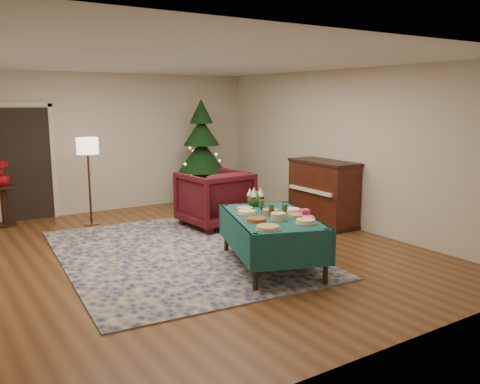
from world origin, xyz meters
TOP-DOWN VIEW (x-y plane):
  - room_shell at (0.00, 0.00)m, footprint 7.00×7.00m
  - doorway at (-1.60, 3.48)m, footprint 1.08×0.04m
  - rug at (-0.20, 0.08)m, footprint 3.55×4.46m
  - buffet_table at (0.56, -1.12)m, footprint 1.57×2.02m
  - platter_0 at (0.11, -1.66)m, footprint 0.32×0.32m
  - platter_1 at (0.66, -1.69)m, footprint 0.27×0.27m
  - platter_2 at (0.21, -1.28)m, footprint 0.28×0.28m
  - platter_3 at (0.49, -1.36)m, footprint 0.22×0.22m
  - platter_4 at (0.79, -1.34)m, footprint 0.23×0.23m
  - platter_5 at (0.35, -0.86)m, footprint 0.27×0.27m
  - platter_6 at (0.61, -1.04)m, footprint 0.26×0.26m
  - platter_7 at (0.95, -1.06)m, footprint 0.28×0.28m
  - platter_8 at (0.47, -0.63)m, footprint 0.26×0.26m
  - goblet_0 at (0.60, -0.84)m, footprint 0.07×0.07m
  - goblet_1 at (0.70, -1.22)m, footprint 0.07×0.07m
  - goblet_2 at (0.54, -1.15)m, footprint 0.07×0.07m
  - napkin_stack at (0.85, -1.52)m, footprint 0.18×0.18m
  - gift_box at (0.91, -1.37)m, footprint 0.14×0.14m
  - centerpiece at (0.77, -0.46)m, footprint 0.25×0.25m
  - armchair at (1.03, 1.17)m, footprint 1.12×1.05m
  - floor_lamp at (-0.75, 2.46)m, footprint 0.37×0.37m
  - side_table at (-2.04, 3.20)m, footprint 0.40×0.40m
  - potted_plant at (-2.04, 3.20)m, footprint 0.25×0.45m
  - christmas_tree at (1.74, 2.90)m, footprint 1.29×1.29m
  - piano at (2.70, 0.25)m, footprint 0.64×1.33m

SIDE VIEW (x-z plane):
  - rug at x=-0.20m, z-range 0.00..0.02m
  - side_table at x=-2.04m, z-range -0.01..0.70m
  - armchair at x=1.03m, z-range 0.00..1.08m
  - buffet_table at x=0.56m, z-range 0.21..0.90m
  - piano at x=2.70m, z-range -0.01..1.13m
  - platter_7 at x=0.95m, z-range 0.69..0.73m
  - platter_8 at x=0.47m, z-range 0.69..0.73m
  - platter_4 at x=0.79m, z-range 0.69..0.73m
  - napkin_stack at x=0.85m, z-range 0.69..0.73m
  - platter_0 at x=0.11m, z-range 0.69..0.73m
  - platter_2 at x=0.21m, z-range 0.69..0.74m
  - platter_5 at x=0.35m, z-range 0.69..0.74m
  - platter_1 at x=0.66m, z-range 0.69..0.75m
  - platter_6 at x=0.61m, z-range 0.69..0.76m
  - platter_3 at x=0.49m, z-range 0.69..0.78m
  - gift_box at x=0.91m, z-range 0.69..0.78m
  - goblet_0 at x=0.60m, z-range 0.70..0.86m
  - goblet_1 at x=0.70m, z-range 0.70..0.86m
  - goblet_2 at x=0.54m, z-range 0.70..0.86m
  - centerpiece at x=0.77m, z-range 0.67..0.96m
  - potted_plant at x=-2.04m, z-range 0.71..0.97m
  - christmas_tree at x=1.74m, z-range -0.11..2.09m
  - doorway at x=-1.60m, z-range 0.02..2.18m
  - floor_lamp at x=-0.75m, z-range 0.54..2.08m
  - room_shell at x=0.00m, z-range -2.15..4.85m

